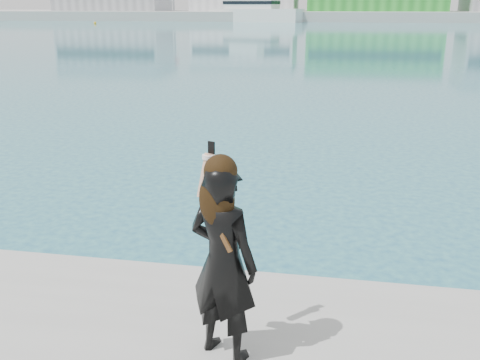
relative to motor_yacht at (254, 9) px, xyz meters
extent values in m
cube|color=#9E9E99|center=(17.50, 18.36, -1.57)|extent=(320.00, 40.00, 2.00)
cube|color=silver|center=(0.54, -0.16, -1.26)|extent=(20.33, 10.72, 2.61)
cube|color=silver|center=(-0.50, 0.15, 1.24)|extent=(11.73, 7.44, 2.39)
cube|color=black|center=(-0.50, 0.15, 1.24)|extent=(11.97, 7.61, 0.65)
sphere|color=#FFAE0D|center=(-27.24, -17.97, -2.57)|extent=(0.50, 0.50, 0.50)
imported|color=black|center=(17.20, -112.01, -0.99)|extent=(0.66, 0.56, 1.55)
sphere|color=black|center=(17.19, -112.03, -0.27)|extent=(0.24, 0.24, 0.24)
ellipsoid|color=black|center=(17.17, -112.08, -0.47)|extent=(0.26, 0.13, 0.41)
cylinder|color=tan|center=(17.03, -111.84, -0.37)|extent=(0.14, 0.19, 0.34)
cylinder|color=white|center=(17.05, -111.80, -0.24)|extent=(0.09, 0.09, 0.03)
cube|color=black|center=(17.06, -111.76, -0.19)|extent=(0.06, 0.03, 0.11)
cube|color=#4C2D14|center=(17.19, -112.10, -0.68)|extent=(0.21, 0.10, 0.32)
camera|label=1|loc=(17.95, -115.50, 0.83)|focal=40.00mm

